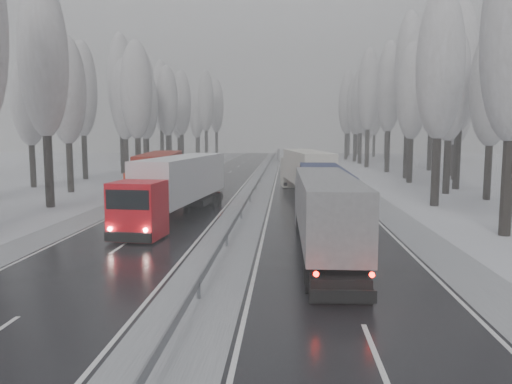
# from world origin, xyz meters

# --- Properties ---
(ground) EXTENTS (260.00, 260.00, 0.00)m
(ground) POSITION_xyz_m (0.00, 0.00, 0.00)
(ground) COLOR silver
(ground) RESTS_ON ground
(carriageway_right) EXTENTS (7.50, 200.00, 0.03)m
(carriageway_right) POSITION_xyz_m (5.25, 30.00, 0.01)
(carriageway_right) COLOR black
(carriageway_right) RESTS_ON ground
(carriageway_left) EXTENTS (7.50, 200.00, 0.03)m
(carriageway_left) POSITION_xyz_m (-5.25, 30.00, 0.01)
(carriageway_left) COLOR black
(carriageway_left) RESTS_ON ground
(median_slush) EXTENTS (3.00, 200.00, 0.04)m
(median_slush) POSITION_xyz_m (0.00, 30.00, 0.02)
(median_slush) COLOR #ADB0B5
(median_slush) RESTS_ON ground
(shoulder_right) EXTENTS (2.40, 200.00, 0.04)m
(shoulder_right) POSITION_xyz_m (10.20, 30.00, 0.02)
(shoulder_right) COLOR #ADB0B5
(shoulder_right) RESTS_ON ground
(shoulder_left) EXTENTS (2.40, 200.00, 0.04)m
(shoulder_left) POSITION_xyz_m (-10.20, 30.00, 0.02)
(shoulder_left) COLOR #ADB0B5
(shoulder_left) RESTS_ON ground
(median_guardrail) EXTENTS (0.12, 200.00, 0.76)m
(median_guardrail) POSITION_xyz_m (0.00, 29.99, 0.60)
(median_guardrail) COLOR slate
(median_guardrail) RESTS_ON ground
(tree_18) EXTENTS (3.60, 3.60, 16.58)m
(tree_18) POSITION_xyz_m (14.51, 27.03, 10.70)
(tree_18) COLOR black
(tree_18) RESTS_ON ground
(tree_19) EXTENTS (3.60, 3.60, 14.57)m
(tree_19) POSITION_xyz_m (20.02, 31.03, 9.42)
(tree_19) COLOR black
(tree_19) RESTS_ON ground
(tree_20) EXTENTS (3.60, 3.60, 15.71)m
(tree_20) POSITION_xyz_m (17.90, 35.17, 10.14)
(tree_20) COLOR black
(tree_20) RESTS_ON ground
(tree_21) EXTENTS (3.60, 3.60, 18.62)m
(tree_21) POSITION_xyz_m (20.12, 39.17, 12.00)
(tree_21) COLOR black
(tree_21) RESTS_ON ground
(tree_22) EXTENTS (3.60, 3.60, 15.86)m
(tree_22) POSITION_xyz_m (17.02, 45.60, 10.24)
(tree_22) COLOR black
(tree_22) RESTS_ON ground
(tree_23) EXTENTS (3.60, 3.60, 13.55)m
(tree_23) POSITION_xyz_m (23.31, 49.60, 8.77)
(tree_23) COLOR black
(tree_23) RESTS_ON ground
(tree_24) EXTENTS (3.60, 3.60, 20.49)m
(tree_24) POSITION_xyz_m (17.90, 51.02, 13.19)
(tree_24) COLOR black
(tree_24) RESTS_ON ground
(tree_25) EXTENTS (3.60, 3.60, 19.44)m
(tree_25) POSITION_xyz_m (24.81, 55.02, 12.52)
(tree_25) COLOR black
(tree_25) RESTS_ON ground
(tree_26) EXTENTS (3.60, 3.60, 18.78)m
(tree_26) POSITION_xyz_m (17.56, 61.27, 12.10)
(tree_26) COLOR black
(tree_26) RESTS_ON ground
(tree_27) EXTENTS (3.60, 3.60, 17.62)m
(tree_27) POSITION_xyz_m (24.72, 65.27, 11.36)
(tree_27) COLOR black
(tree_27) RESTS_ON ground
(tree_28) EXTENTS (3.60, 3.60, 19.62)m
(tree_28) POSITION_xyz_m (16.34, 71.95, 12.64)
(tree_28) COLOR black
(tree_28) RESTS_ON ground
(tree_29) EXTENTS (3.60, 3.60, 18.11)m
(tree_29) POSITION_xyz_m (23.71, 75.95, 11.67)
(tree_29) COLOR black
(tree_29) RESTS_ON ground
(tree_30) EXTENTS (3.60, 3.60, 17.86)m
(tree_30) POSITION_xyz_m (16.56, 81.70, 11.52)
(tree_30) COLOR black
(tree_30) RESTS_ON ground
(tree_31) EXTENTS (3.60, 3.60, 18.58)m
(tree_31) POSITION_xyz_m (22.48, 85.70, 11.97)
(tree_31) COLOR black
(tree_31) RESTS_ON ground
(tree_32) EXTENTS (3.60, 3.60, 17.33)m
(tree_32) POSITION_xyz_m (16.63, 89.21, 11.18)
(tree_32) COLOR black
(tree_32) RESTS_ON ground
(tree_33) EXTENTS (3.60, 3.60, 14.33)m
(tree_33) POSITION_xyz_m (19.77, 93.21, 9.26)
(tree_33) COLOR black
(tree_33) RESTS_ON ground
(tree_34) EXTENTS (3.60, 3.60, 17.63)m
(tree_34) POSITION_xyz_m (15.73, 96.32, 11.37)
(tree_34) COLOR black
(tree_34) RESTS_ON ground
(tree_35) EXTENTS (3.60, 3.60, 18.25)m
(tree_35) POSITION_xyz_m (24.94, 100.32, 11.77)
(tree_35) COLOR black
(tree_35) RESTS_ON ground
(tree_36) EXTENTS (3.60, 3.60, 20.23)m
(tree_36) POSITION_xyz_m (17.04, 106.16, 13.02)
(tree_36) COLOR black
(tree_36) RESTS_ON ground
(tree_37) EXTENTS (3.60, 3.60, 16.37)m
(tree_37) POSITION_xyz_m (24.02, 110.16, 10.56)
(tree_37) COLOR black
(tree_37) RESTS_ON ground
(tree_38) EXTENTS (3.60, 3.60, 17.97)m
(tree_38) POSITION_xyz_m (18.73, 116.73, 11.59)
(tree_38) COLOR black
(tree_38) RESTS_ON ground
(tree_39) EXTENTS (3.60, 3.60, 16.19)m
(tree_39) POSITION_xyz_m (21.55, 120.73, 10.45)
(tree_39) COLOR black
(tree_39) RESTS_ON ground
(tree_58) EXTENTS (3.60, 3.60, 17.21)m
(tree_58) POSITION_xyz_m (-15.13, 24.57, 11.10)
(tree_58) COLOR black
(tree_58) RESTS_ON ground
(tree_60) EXTENTS (3.60, 3.60, 14.84)m
(tree_60) POSITION_xyz_m (-17.75, 34.20, 9.59)
(tree_60) COLOR black
(tree_60) RESTS_ON ground
(tree_61) EXTENTS (3.60, 3.60, 13.95)m
(tree_61) POSITION_xyz_m (-23.52, 38.20, 9.02)
(tree_61) COLOR black
(tree_61) RESTS_ON ground
(tree_62) EXTENTS (3.60, 3.60, 16.04)m
(tree_62) POSITION_xyz_m (-13.94, 43.73, 10.36)
(tree_62) COLOR black
(tree_62) RESTS_ON ground
(tree_63) EXTENTS (3.60, 3.60, 16.88)m
(tree_63) POSITION_xyz_m (-21.85, 47.73, 10.89)
(tree_63) COLOR black
(tree_63) RESTS_ON ground
(tree_64) EXTENTS (3.60, 3.60, 15.42)m
(tree_64) POSITION_xyz_m (-18.26, 52.71, 9.96)
(tree_64) COLOR black
(tree_64) RESTS_ON ground
(tree_65) EXTENTS (3.60, 3.60, 19.48)m
(tree_65) POSITION_xyz_m (-20.05, 56.71, 12.55)
(tree_65) COLOR black
(tree_65) RESTS_ON ground
(tree_66) EXTENTS (3.60, 3.60, 15.23)m
(tree_66) POSITION_xyz_m (-18.16, 62.35, 9.84)
(tree_66) COLOR black
(tree_66) RESTS_ON ground
(tree_67) EXTENTS (3.60, 3.60, 17.09)m
(tree_67) POSITION_xyz_m (-19.54, 66.35, 11.03)
(tree_67) COLOR black
(tree_67) RESTS_ON ground
(tree_68) EXTENTS (3.60, 3.60, 16.65)m
(tree_68) POSITION_xyz_m (-16.58, 69.11, 10.75)
(tree_68) COLOR black
(tree_68) RESTS_ON ground
(tree_69) EXTENTS (3.60, 3.60, 19.35)m
(tree_69) POSITION_xyz_m (-21.42, 73.11, 12.46)
(tree_69) COLOR black
(tree_69) RESTS_ON ground
(tree_70) EXTENTS (3.60, 3.60, 17.09)m
(tree_70) POSITION_xyz_m (-16.33, 79.19, 11.03)
(tree_70) COLOR black
(tree_70) RESTS_ON ground
(tree_71) EXTENTS (3.60, 3.60, 19.61)m
(tree_71) POSITION_xyz_m (-21.09, 83.19, 12.63)
(tree_71) COLOR black
(tree_71) RESTS_ON ground
(tree_72) EXTENTS (3.60, 3.60, 15.11)m
(tree_72) POSITION_xyz_m (-18.93, 88.54, 9.76)
(tree_72) COLOR black
(tree_72) RESTS_ON ground
(tree_73) EXTENTS (3.60, 3.60, 17.22)m
(tree_73) POSITION_xyz_m (-21.82, 92.54, 11.11)
(tree_73) COLOR black
(tree_73) RESTS_ON ground
(tree_74) EXTENTS (3.60, 3.60, 19.68)m
(tree_74) POSITION_xyz_m (-15.07, 99.33, 12.67)
(tree_74) COLOR black
(tree_74) RESTS_ON ground
(tree_75) EXTENTS (3.60, 3.60, 18.60)m
(tree_75) POSITION_xyz_m (-24.20, 103.33, 11.99)
(tree_75) COLOR black
(tree_75) RESTS_ON ground
(tree_76) EXTENTS (3.60, 3.60, 18.55)m
(tree_76) POSITION_xyz_m (-14.05, 108.72, 11.95)
(tree_76) COLOR black
(tree_76) RESTS_ON ground
(tree_77) EXTENTS (3.60, 3.60, 14.32)m
(tree_77) POSITION_xyz_m (-19.66, 112.72, 9.26)
(tree_77) COLOR black
(tree_77) RESTS_ON ground
(tree_78) EXTENTS (3.60, 3.60, 19.55)m
(tree_78) POSITION_xyz_m (-17.56, 115.31, 12.59)
(tree_78) COLOR black
(tree_78) RESTS_ON ground
(tree_79) EXTENTS (3.60, 3.60, 17.07)m
(tree_79) POSITION_xyz_m (-20.33, 119.31, 11.01)
(tree_79) COLOR black
(tree_79) RESTS_ON ground
(truck_grey_tarp) EXTENTS (2.43, 14.65, 3.75)m
(truck_grey_tarp) POSITION_xyz_m (4.71, 10.79, 2.19)
(truck_grey_tarp) COLOR #58575D
(truck_grey_tarp) RESTS_ON ground
(truck_blue_box) EXTENTS (2.44, 14.52, 3.71)m
(truck_blue_box) POSITION_xyz_m (4.95, 15.98, 2.17)
(truck_blue_box) COLOR #1B2445
(truck_blue_box) RESTS_ON ground
(truck_cream_box) EXTENTS (4.51, 16.09, 4.09)m
(truck_cream_box) POSITION_xyz_m (4.59, 32.64, 2.39)
(truck_cream_box) COLOR #B1AD9C
(truck_cream_box) RESTS_ON ground
(box_truck_distant) EXTENTS (2.84, 7.37, 2.69)m
(box_truck_distant) POSITION_xyz_m (2.45, 88.02, 1.37)
(box_truck_distant) COLOR silver
(box_truck_distant) RESTS_ON ground
(truck_red_white) EXTENTS (4.17, 16.02, 4.07)m
(truck_red_white) POSITION_xyz_m (-4.10, 19.83, 2.38)
(truck_red_white) COLOR red
(truck_red_white) RESTS_ON ground
(truck_red_red) EXTENTS (4.41, 15.83, 4.03)m
(truck_red_red) POSITION_xyz_m (-7.19, 26.76, 2.35)
(truck_red_red) COLOR red
(truck_red_red) RESTS_ON ground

